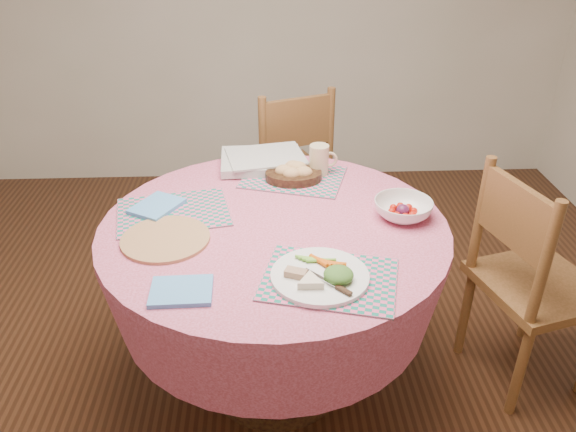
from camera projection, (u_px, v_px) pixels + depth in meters
name	position (u px, v px, depth m)	size (l,w,h in m)	color
ground	(276.00, 377.00, 2.36)	(4.00, 4.00, 0.00)	#331C0F
dining_table	(275.00, 269.00, 2.09)	(1.24, 1.24, 0.75)	#D7648F
chair_right	(529.00, 279.00, 2.14)	(0.52, 0.53, 0.94)	brown
chair_back	(286.00, 169.00, 2.99)	(0.57, 0.55, 0.96)	brown
placemat_front	(329.00, 279.00, 1.70)	(0.40, 0.30, 0.01)	#147360
placemat_left	(173.00, 212.00, 2.06)	(0.40, 0.30, 0.01)	#147360
placemat_back	(293.00, 177.00, 2.31)	(0.40, 0.30, 0.01)	#147360
wicker_trivet	(165.00, 239.00, 1.89)	(0.30, 0.30, 0.01)	#9F6F45
napkin_near	(181.00, 291.00, 1.64)	(0.18, 0.14, 0.01)	#5597DB
napkin_far	(157.00, 206.00, 2.07)	(0.18, 0.14, 0.01)	#5597DB
dinner_plate	(322.00, 275.00, 1.69)	(0.30, 0.30, 0.05)	white
bread_bowl	(294.00, 173.00, 2.27)	(0.23, 0.23, 0.08)	black
latte_mug	(320.00, 160.00, 2.31)	(0.12, 0.08, 0.12)	#CEB88D
fruit_bowl	(403.00, 209.00, 2.02)	(0.24, 0.24, 0.07)	white
newspaper_stack	(262.00, 160.00, 2.41)	(0.38, 0.31, 0.04)	silver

